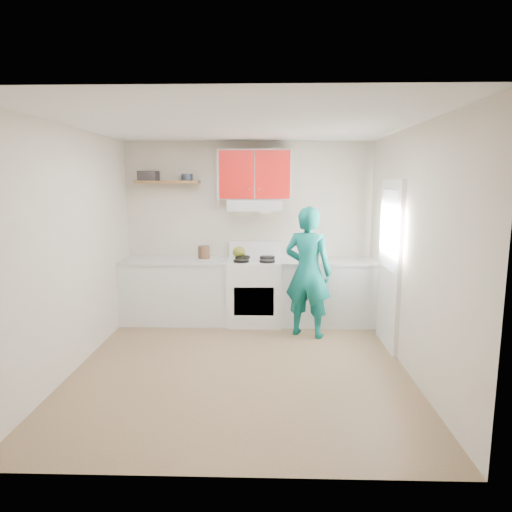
{
  "coord_description": "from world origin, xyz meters",
  "views": [
    {
      "loc": [
        0.3,
        -4.7,
        2.02
      ],
      "look_at": [
        0.15,
        0.55,
        1.15
      ],
      "focal_mm": 31.46,
      "sensor_mm": 36.0,
      "label": 1
    }
  ],
  "objects_px": {
    "stove": "(255,292)",
    "person": "(308,272)",
    "tin": "(187,177)",
    "crock": "(204,253)",
    "kettle": "(239,252)"
  },
  "relations": [
    {
      "from": "kettle",
      "to": "person",
      "type": "xyz_separation_m",
      "value": [
        0.95,
        -0.78,
        -0.14
      ]
    },
    {
      "from": "tin",
      "to": "person",
      "type": "height_order",
      "value": "tin"
    },
    {
      "from": "crock",
      "to": "person",
      "type": "relative_size",
      "value": 0.12
    },
    {
      "from": "tin",
      "to": "kettle",
      "type": "relative_size",
      "value": 0.84
    },
    {
      "from": "stove",
      "to": "person",
      "type": "bearing_deg",
      "value": -36.74
    },
    {
      "from": "kettle",
      "to": "crock",
      "type": "height_order",
      "value": "crock"
    },
    {
      "from": "stove",
      "to": "kettle",
      "type": "distance_m",
      "value": 0.64
    },
    {
      "from": "stove",
      "to": "kettle",
      "type": "xyz_separation_m",
      "value": [
        -0.24,
        0.25,
        0.54
      ]
    },
    {
      "from": "stove",
      "to": "person",
      "type": "height_order",
      "value": "person"
    },
    {
      "from": "tin",
      "to": "crock",
      "type": "xyz_separation_m",
      "value": [
        0.23,
        -0.09,
        -1.09
      ]
    },
    {
      "from": "stove",
      "to": "kettle",
      "type": "relative_size",
      "value": 4.82
    },
    {
      "from": "stove",
      "to": "tin",
      "type": "distance_m",
      "value": 1.91
    },
    {
      "from": "person",
      "to": "stove",
      "type": "bearing_deg",
      "value": -14.77
    },
    {
      "from": "tin",
      "to": "stove",
      "type": "bearing_deg",
      "value": -12.33
    },
    {
      "from": "stove",
      "to": "crock",
      "type": "distance_m",
      "value": 0.93
    }
  ]
}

